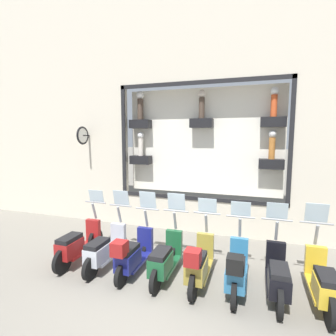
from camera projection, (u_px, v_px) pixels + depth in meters
ground_plane at (160, 295)px, 4.97m from camera, size 120.00×120.00×0.00m
building_facade at (202, 61)px, 7.72m from camera, size 1.22×36.00×10.17m
scooter_yellow_0 at (323, 283)px, 4.59m from camera, size 1.81×0.61×1.67m
scooter_black_1 at (278, 276)px, 4.82m from camera, size 1.80×0.61×1.62m
scooter_teal_2 at (237, 269)px, 4.99m from camera, size 1.80×0.60×1.59m
scooter_olive_3 at (199, 263)px, 5.22m from camera, size 1.80×0.60×1.60m
scooter_green_4 at (165, 259)px, 5.51m from camera, size 1.80×0.61×1.67m
scooter_navy_5 at (132, 254)px, 5.68m from camera, size 1.79×0.60×1.66m
scooter_silver_6 at (105, 249)px, 5.97m from camera, size 1.80×0.60×1.64m
scooter_red_7 at (78, 244)px, 6.21m from camera, size 1.81×0.61×1.60m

